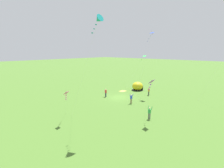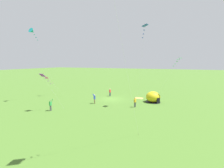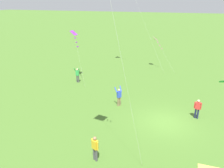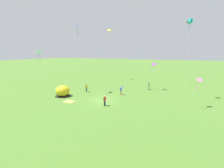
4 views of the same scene
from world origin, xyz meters
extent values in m
plane|color=#477028|center=(0.00, 0.00, 0.00)|extent=(300.00, 300.00, 0.00)
ellipsoid|color=gold|center=(-8.31, -0.80, 1.05)|extent=(2.70, 2.60, 2.10)
cylinder|color=black|center=(-8.31, -0.80, 0.05)|extent=(2.81, 2.81, 0.10)
cube|color=black|center=(-9.38, -0.12, 0.55)|extent=(0.53, 0.74, 1.10)
cube|color=gold|center=(-5.10, -2.94, 0.01)|extent=(1.70, 1.30, 0.01)
cylinder|color=#8C7251|center=(1.59, 4.55, 0.44)|extent=(0.15, 0.15, 0.88)
cylinder|color=#8C7251|center=(1.74, 4.43, 0.44)|extent=(0.15, 0.15, 0.88)
cube|color=blue|center=(1.67, 4.49, 1.18)|extent=(0.45, 0.43, 0.60)
sphere|color=beige|center=(1.67, 4.49, 1.61)|extent=(0.22, 0.22, 0.22)
cylinder|color=blue|center=(1.55, 4.77, 1.64)|extent=(0.27, 0.37, 0.50)
cylinder|color=blue|center=(1.97, 4.44, 1.64)|extent=(0.34, 0.32, 0.50)
cylinder|color=#1E2347|center=(1.51, -2.24, 0.44)|extent=(0.15, 0.15, 0.88)
cylinder|color=#1E2347|center=(1.47, -2.44, 0.44)|extent=(0.15, 0.15, 0.88)
cube|color=red|center=(1.49, -2.34, 1.18)|extent=(0.31, 0.42, 0.60)
sphere|color=beige|center=(1.49, -2.34, 1.61)|extent=(0.22, 0.22, 0.22)
cylinder|color=red|center=(1.54, -2.10, 1.18)|extent=(0.09, 0.09, 0.58)
cylinder|color=red|center=(1.44, -2.59, 1.18)|extent=(0.09, 0.09, 0.58)
cylinder|color=#4C4C51|center=(-5.86, 3.89, 0.44)|extent=(0.15, 0.15, 0.88)
cylinder|color=#4C4C51|center=(-5.95, 3.71, 0.44)|extent=(0.15, 0.15, 0.88)
cube|color=gold|center=(-5.90, 3.80, 1.18)|extent=(0.39, 0.45, 0.60)
sphere|color=#9E7051|center=(-5.90, 3.80, 1.61)|extent=(0.22, 0.22, 0.22)
cylinder|color=gold|center=(-5.78, 4.02, 1.18)|extent=(0.09, 0.09, 0.58)
cylinder|color=gold|center=(-6.02, 3.58, 1.18)|extent=(0.09, 0.09, 0.58)
cylinder|color=#4C4C51|center=(6.07, 10.83, 0.44)|extent=(0.15, 0.15, 0.88)
cylinder|color=#4C4C51|center=(6.04, 11.03, 0.44)|extent=(0.15, 0.15, 0.88)
cube|color=green|center=(6.05, 10.93, 1.18)|extent=(0.29, 0.41, 0.60)
sphere|color=beige|center=(6.05, 10.93, 1.61)|extent=(0.22, 0.22, 0.22)
cylinder|color=green|center=(5.94, 10.64, 1.64)|extent=(0.39, 0.20, 0.50)
cylinder|color=green|center=(5.87, 11.17, 1.64)|extent=(0.38, 0.10, 0.50)
cylinder|color=silver|center=(-8.16, 16.30, 7.32)|extent=(1.12, 5.95, 14.64)
cylinder|color=brown|center=(-8.72, 13.33, 0.03)|extent=(0.03, 0.03, 0.06)
cube|color=yellow|center=(-7.61, 19.27, 14.64)|extent=(1.18, 1.14, 0.52)
cylinder|color=#332314|center=(-7.61, 19.27, 14.65)|extent=(0.10, 0.42, 0.62)
cube|color=yellow|center=(-7.68, 18.87, 14.09)|extent=(0.21, 0.12, 0.12)
cube|color=yellow|center=(-7.74, 18.53, 13.62)|extent=(0.20, 0.15, 0.12)
cube|color=yellow|center=(-7.81, 18.20, 13.16)|extent=(0.21, 0.09, 0.12)
cylinder|color=silver|center=(-10.46, -3.09, 4.16)|extent=(4.18, 2.75, 8.32)
cylinder|color=brown|center=(-8.37, -4.46, 0.03)|extent=(0.03, 0.03, 0.06)
cube|color=green|center=(-12.55, -1.72, 8.32)|extent=(0.95, 1.00, 0.36)
cylinder|color=#332314|center=(-12.55, -1.72, 8.33)|extent=(0.28, 0.20, 0.73)
cube|color=green|center=(-12.19, -1.96, 7.83)|extent=(0.20, 0.17, 0.12)
cube|color=green|center=(-11.89, -2.16, 7.41)|extent=(0.14, 0.21, 0.12)
cube|color=green|center=(-11.59, -2.35, 6.99)|extent=(0.20, 0.17, 0.12)
cylinder|color=silver|center=(-6.31, 2.10, 6.77)|extent=(1.67, 2.37, 13.54)
cylinder|color=brown|center=(-5.48, 0.92, 0.03)|extent=(0.03, 0.03, 0.06)
cube|color=blue|center=(-7.14, 3.28, 13.54)|extent=(1.03, 1.06, 0.31)
cylinder|color=#332314|center=(-7.14, 3.28, 13.55)|extent=(0.18, 0.24, 0.80)
cube|color=blue|center=(-6.95, 3.02, 12.88)|extent=(0.21, 0.14, 0.12)
cube|color=blue|center=(-6.79, 2.79, 12.32)|extent=(0.21, 0.13, 0.12)
cube|color=blue|center=(-6.63, 2.56, 11.76)|extent=(0.21, 0.11, 0.12)
cylinder|color=silver|center=(12.87, 4.52, 6.69)|extent=(0.06, 6.17, 13.38)
cylinder|color=brown|center=(12.90, 1.44, 0.03)|extent=(0.03, 0.03, 0.06)
cone|color=teal|center=(12.85, 7.61, 13.38)|extent=(0.98, 1.11, 1.20)
cube|color=teal|center=(12.85, 7.19, 12.85)|extent=(0.20, 0.07, 0.12)
cube|color=teal|center=(12.85, 6.85, 12.40)|extent=(0.21, 0.12, 0.12)
cube|color=teal|center=(12.86, 6.50, 11.95)|extent=(0.21, 0.11, 0.12)
cylinder|color=silver|center=(13.86, 1.52, 2.12)|extent=(1.77, 3.21, 4.24)
cylinder|color=brown|center=(12.98, -0.08, 0.03)|extent=(0.03, 0.03, 0.06)
cube|color=pink|center=(14.74, 3.12, 4.23)|extent=(0.82, 0.72, 0.45)
cylinder|color=#332314|center=(14.74, 3.12, 4.24)|extent=(0.21, 0.37, 0.50)
cube|color=pink|center=(14.53, 2.73, 3.78)|extent=(0.21, 0.13, 0.12)
cube|color=pink|center=(14.35, 2.41, 3.40)|extent=(0.21, 0.14, 0.12)
cube|color=pink|center=(14.17, 2.09, 3.01)|extent=(0.21, 0.13, 0.12)
cylinder|color=silver|center=(5.73, 10.40, 2.87)|extent=(2.13, 2.15, 5.74)
cylinder|color=brown|center=(4.68, 9.33, 0.03)|extent=(0.03, 0.03, 0.06)
cube|color=purple|center=(6.79, 11.47, 5.73)|extent=(0.80, 0.65, 0.51)
cylinder|color=#332314|center=(6.79, 11.47, 5.74)|extent=(0.34, 0.34, 0.58)
cube|color=purple|center=(6.50, 11.17, 5.22)|extent=(0.16, 0.20, 0.12)
cube|color=purple|center=(6.25, 10.92, 4.79)|extent=(0.21, 0.14, 0.12)
cube|color=purple|center=(6.00, 10.67, 4.35)|extent=(0.20, 0.17, 0.12)
camera|label=1|loc=(27.55, 23.02, 9.93)|focal=28.00mm
camera|label=2|loc=(-11.97, 28.38, 7.71)|focal=24.00mm
camera|label=3|loc=(-16.01, -0.58, 9.44)|focal=35.00mm
camera|label=4|loc=(11.51, -22.49, 8.36)|focal=24.00mm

